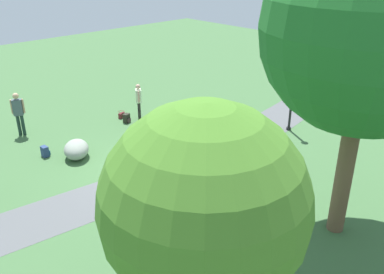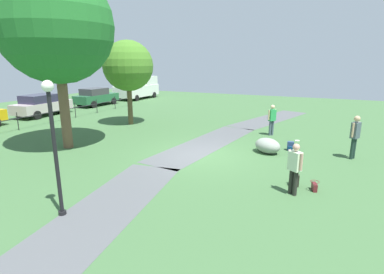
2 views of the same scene
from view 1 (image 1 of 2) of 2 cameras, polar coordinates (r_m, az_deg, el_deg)
name	(u,v)px [view 1 (image 1 of 2)]	position (r m, az deg, el deg)	size (l,w,h in m)	color
ground_plane	(153,168)	(14.43, -5.48, -4.27)	(48.00, 48.00, 0.00)	#3D6439
footpath_segment_near	(268,125)	(18.13, 10.49, 1.69)	(8.19, 3.05, 0.01)	#515456
footpath_segment_mid	(115,193)	(13.17, -10.64, -7.68)	(8.18, 2.97, 0.01)	#515456
large_shade_tree	(370,29)	(10.09, 23.42, 13.53)	(4.89, 4.89, 7.81)	brown
young_tree_near_path	(204,205)	(5.97, 1.70, -9.41)	(3.07, 3.07, 5.16)	brown
lamp_post	(294,80)	(17.11, 13.93, 7.64)	(0.28, 0.28, 3.49)	black
lawn_boulder	(76,149)	(15.49, -15.74, -1.66)	(1.39, 1.49, 0.65)	gray
woman_with_handbag	(139,99)	(18.37, -7.41, 5.25)	(0.40, 0.44, 1.59)	#262721
passerby_on_path	(18,111)	(17.86, -22.93, 3.36)	(0.46, 0.39, 1.80)	#1C322B
handbag_on_grass	(122,115)	(18.79, -9.73, 3.03)	(0.34, 0.33, 0.31)	maroon
backpack_by_boulder	(45,152)	(15.99, -19.69, -1.91)	(0.27, 0.28, 0.40)	navy
spare_backpack_on_lawn	(127,118)	(18.23, -9.04, 2.57)	(0.33, 0.32, 0.40)	black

